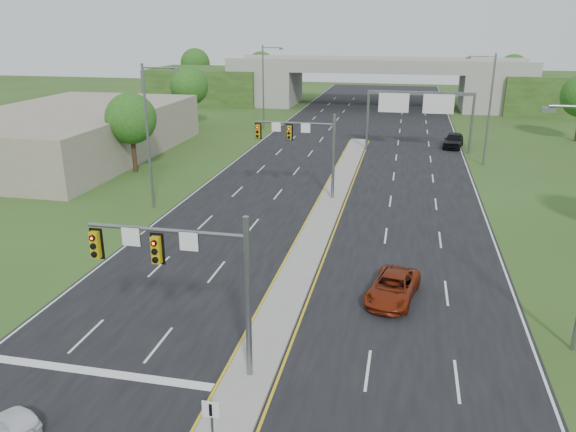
% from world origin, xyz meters
% --- Properties ---
extents(ground, '(240.00, 240.00, 0.00)m').
position_xyz_m(ground, '(0.00, 0.00, 0.00)').
color(ground, '#2E4117').
rests_on(ground, ground).
extents(road, '(24.00, 160.00, 0.02)m').
position_xyz_m(road, '(0.00, 35.00, 0.01)').
color(road, black).
rests_on(road, ground).
extents(median, '(2.00, 54.00, 0.16)m').
position_xyz_m(median, '(0.00, 23.00, 0.10)').
color(median, gray).
rests_on(median, road).
extents(lane_markings, '(23.72, 160.00, 0.01)m').
position_xyz_m(lane_markings, '(-0.60, 28.91, 0.02)').
color(lane_markings, gold).
rests_on(lane_markings, road).
extents(signal_mast_near, '(6.62, 0.60, 7.00)m').
position_xyz_m(signal_mast_near, '(-2.26, -0.07, 4.73)').
color(signal_mast_near, slate).
rests_on(signal_mast_near, ground).
extents(signal_mast_far, '(6.62, 0.60, 7.00)m').
position_xyz_m(signal_mast_far, '(-2.26, 24.93, 4.73)').
color(signal_mast_far, slate).
rests_on(signal_mast_far, ground).
extents(keep_right_sign, '(0.60, 0.13, 2.20)m').
position_xyz_m(keep_right_sign, '(0.00, -4.53, 1.52)').
color(keep_right_sign, slate).
rests_on(keep_right_sign, ground).
extents(sign_gantry, '(11.58, 0.44, 6.67)m').
position_xyz_m(sign_gantry, '(6.68, 44.92, 5.24)').
color(sign_gantry, slate).
rests_on(sign_gantry, ground).
extents(overpass, '(80.00, 14.00, 8.10)m').
position_xyz_m(overpass, '(0.00, 80.00, 3.55)').
color(overpass, gray).
rests_on(overpass, ground).
extents(lightpole_l_mid, '(2.85, 0.25, 11.00)m').
position_xyz_m(lightpole_l_mid, '(-13.30, 20.00, 6.10)').
color(lightpole_l_mid, slate).
rests_on(lightpole_l_mid, ground).
extents(lightpole_l_far, '(2.85, 0.25, 11.00)m').
position_xyz_m(lightpole_l_far, '(-13.30, 55.00, 6.10)').
color(lightpole_l_far, slate).
rests_on(lightpole_l_far, ground).
extents(lightpole_r_far, '(2.85, 0.25, 11.00)m').
position_xyz_m(lightpole_r_far, '(13.30, 40.00, 6.10)').
color(lightpole_r_far, slate).
rests_on(lightpole_r_far, ground).
extents(tree_l_near, '(4.80, 4.80, 7.60)m').
position_xyz_m(tree_l_near, '(-20.00, 30.00, 5.18)').
color(tree_l_near, '#382316').
rests_on(tree_l_near, ground).
extents(tree_l_mid, '(5.20, 5.20, 8.12)m').
position_xyz_m(tree_l_mid, '(-24.00, 55.00, 5.51)').
color(tree_l_mid, '#382316').
rests_on(tree_l_mid, ground).
extents(tree_back_a, '(6.00, 6.00, 8.85)m').
position_xyz_m(tree_back_a, '(-38.00, 94.00, 5.84)').
color(tree_back_a, '#382316').
rests_on(tree_back_a, ground).
extents(tree_back_b, '(5.60, 5.60, 8.32)m').
position_xyz_m(tree_back_b, '(-24.00, 94.00, 5.51)').
color(tree_back_b, '#382316').
rests_on(tree_back_b, ground).
extents(tree_back_c, '(5.60, 5.60, 8.32)m').
position_xyz_m(tree_back_c, '(24.00, 94.00, 5.51)').
color(tree_back_c, '#382316').
rests_on(tree_back_c, ground).
extents(commercial_building, '(18.00, 30.00, 5.00)m').
position_xyz_m(commercial_building, '(-30.00, 35.00, 2.50)').
color(commercial_building, gray).
rests_on(commercial_building, ground).
extents(car_far_a, '(3.05, 5.12, 1.33)m').
position_xyz_m(car_far_a, '(5.46, 8.21, 0.69)').
color(car_far_a, maroon).
rests_on(car_far_a, road).
extents(car_far_c, '(2.82, 5.22, 1.69)m').
position_xyz_m(car_far_c, '(11.00, 48.16, 0.86)').
color(car_far_c, black).
rests_on(car_far_c, road).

